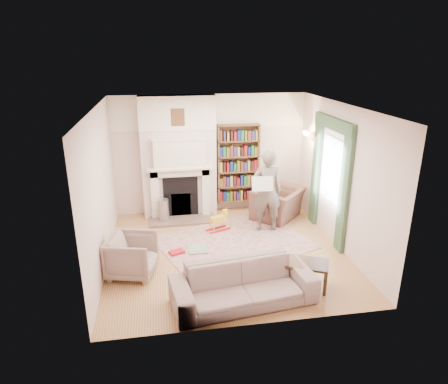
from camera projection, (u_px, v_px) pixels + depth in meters
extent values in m
plane|color=#8E5F38|center=(226.00, 251.00, 7.83)|extent=(4.50, 4.50, 0.00)
plane|color=white|center=(226.00, 107.00, 6.89)|extent=(4.50, 4.50, 0.00)
plane|color=beige|center=(210.00, 154.00, 9.45)|extent=(4.50, 0.00, 4.50)
plane|color=beige|center=(255.00, 237.00, 5.27)|extent=(4.50, 0.00, 4.50)
plane|color=beige|center=(100.00, 190.00, 7.01)|extent=(0.00, 4.50, 4.50)
plane|color=beige|center=(341.00, 178.00, 7.71)|extent=(0.00, 4.50, 4.50)
cube|color=beige|center=(179.00, 157.00, 9.17)|extent=(1.70, 0.35, 2.80)
cube|color=silver|center=(180.00, 168.00, 8.97)|extent=(1.47, 0.24, 0.05)
cube|color=black|center=(181.00, 197.00, 9.29)|extent=(0.80, 0.06, 0.96)
cube|color=silver|center=(179.00, 154.00, 8.87)|extent=(1.15, 0.18, 0.62)
cube|color=brown|center=(238.00, 164.00, 9.51)|extent=(1.00, 0.24, 1.85)
cube|color=silver|center=(332.00, 170.00, 8.06)|extent=(0.02, 0.90, 1.30)
cube|color=#314D31|center=(344.00, 193.00, 7.49)|extent=(0.07, 0.32, 2.40)
cube|color=#314D31|center=(316.00, 172.00, 8.79)|extent=(0.07, 0.32, 2.40)
cube|color=#314D31|center=(334.00, 124.00, 7.74)|extent=(0.09, 1.70, 0.24)
cube|color=#C0B091|center=(233.00, 242.00, 8.19)|extent=(3.44, 3.05, 0.01)
imported|color=#532F2C|center=(278.00, 204.00, 9.29)|extent=(1.45, 1.45, 0.71)
imported|color=#AA9F8C|center=(132.00, 256.00, 6.92)|extent=(0.95, 0.94, 0.72)
imported|color=#A7998A|center=(243.00, 284.00, 6.15)|extent=(2.30, 1.14, 0.64)
imported|color=#5F544C|center=(267.00, 191.00, 8.48)|extent=(0.68, 0.48, 1.80)
cube|color=beige|center=(263.00, 184.00, 8.19)|extent=(0.45, 0.16, 0.30)
cylinder|color=#9B9EA2|center=(164.00, 211.00, 9.08)|extent=(0.27, 0.27, 0.55)
cube|color=gold|center=(198.00, 249.00, 7.85)|extent=(0.38, 0.38, 0.03)
cube|color=#B11422|center=(177.00, 252.00, 7.72)|extent=(0.33, 0.28, 0.05)
cube|color=red|center=(236.00, 263.00, 7.35)|extent=(0.30, 0.30, 0.02)
cube|color=red|center=(242.00, 256.00, 7.61)|extent=(0.30, 0.27, 0.02)
cube|color=red|center=(253.00, 256.00, 7.61)|extent=(0.27, 0.22, 0.02)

